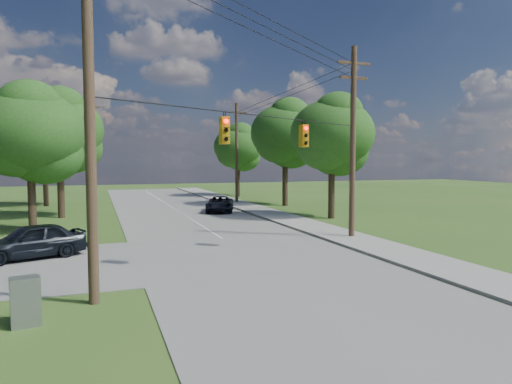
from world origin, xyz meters
name	(u,v)px	position (x,y,z in m)	size (l,w,h in m)	color
ground	(243,292)	(0.00, 0.00, 0.00)	(140.00, 140.00, 0.00)	#30591D
main_road	(252,257)	(2.00, 5.00, 0.01)	(10.00, 100.00, 0.03)	gray
sidewalk_east	(380,247)	(8.70, 5.00, 0.06)	(2.60, 100.00, 0.12)	#9B9891
pole_sw	(89,95)	(-4.60, 0.40, 6.23)	(2.00, 0.32, 12.00)	brown
pole_ne	(353,139)	(8.90, 8.00, 5.47)	(2.00, 0.32, 10.50)	brown
pole_north_e	(237,152)	(8.90, 30.00, 5.13)	(2.00, 0.32, 10.00)	brown
pole_north_w	(90,151)	(-5.00, 30.00, 5.13)	(2.00, 0.32, 10.00)	brown
power_lines	(206,74)	(1.50, 11.54, 9.15)	(13.93, 29.62, 4.93)	black
traffic_signals	(268,133)	(2.55, 4.43, 5.50)	(4.91, 3.27, 1.05)	#C58B0B
tree_w_near	(30,132)	(-8.00, 15.00, 5.92)	(6.00, 6.00, 8.40)	#3D2C1E
tree_w_mid	(59,130)	(-7.00, 23.00, 6.58)	(6.40, 6.40, 9.22)	#3D2C1E
tree_w_far	(44,140)	(-9.00, 33.00, 6.25)	(6.00, 6.00, 8.73)	#3D2C1E
tree_e_near	(332,134)	(12.00, 16.00, 6.25)	(6.20, 6.20, 8.81)	#3D2C1E
tree_e_mid	(285,133)	(12.50, 26.00, 6.91)	(6.60, 6.60, 9.64)	#3D2C1E
tree_e_far	(238,147)	(11.50, 38.00, 5.92)	(5.80, 5.80, 8.32)	#3D2C1E
car_cross_dark	(31,241)	(-7.22, 7.86, 0.80)	(1.82, 4.52, 1.54)	black
car_main_north	(220,204)	(5.22, 22.71, 0.67)	(2.14, 4.64, 1.29)	black
control_cabinet	(25,302)	(-6.28, -1.01, 0.65)	(0.72, 0.52, 1.29)	gray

